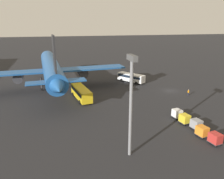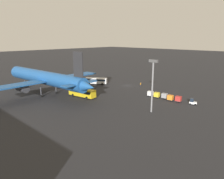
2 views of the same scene
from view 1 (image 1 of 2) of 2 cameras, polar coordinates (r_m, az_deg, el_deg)
name	(u,v)px [view 1 (image 1 of 2)]	position (r m, az deg, el deg)	size (l,w,h in m)	color
ground_plane	(170,91)	(69.52, 14.92, -0.32)	(600.00, 600.00, 0.00)	#232326
airplane	(51,68)	(70.90, -15.60, 5.47)	(53.82, 46.46, 17.55)	#1E5193
shuttle_bus_near	(131,77)	(76.87, 5.00, 3.24)	(9.92, 7.91, 3.01)	white
shuttle_bus_far	(81,92)	(59.92, -8.04, -0.74)	(11.65, 4.53, 3.22)	gold
worker_person	(188,93)	(66.35, 19.31, -0.76)	(0.38, 0.38, 1.74)	#1E1E2D
cargo_cart_red	(215,138)	(42.02, 25.37, -11.40)	(2.24, 1.98, 2.06)	#38383D
cargo_cart_orange	(202,131)	(43.58, 22.48, -9.99)	(2.24, 1.98, 2.06)	#38383D
cargo_cart_grey	(196,124)	(45.98, 21.16, -8.40)	(2.24, 1.98, 2.06)	#38383D
cargo_cart_yellow	(185,119)	(47.61, 18.45, -7.22)	(2.24, 1.98, 2.06)	#38383D
cargo_cart_white	(177,113)	(49.71, 16.65, -6.01)	(2.24, 1.98, 2.06)	#38383D
light_pole	(131,96)	(31.94, 5.01, -1.68)	(2.80, 0.70, 15.79)	slate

